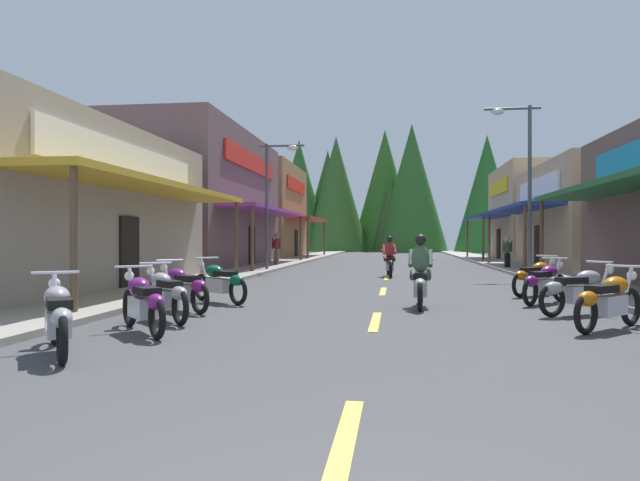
{
  "coord_description": "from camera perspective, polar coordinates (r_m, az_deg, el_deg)",
  "views": [
    {
      "loc": [
        0.37,
        -2.05,
        1.49
      ],
      "look_at": [
        -3.81,
        29.72,
        1.35
      ],
      "focal_mm": 32.68,
      "sensor_mm": 36.0,
      "label": 1
    }
  ],
  "objects": [
    {
      "name": "ground",
      "position": [
        25.49,
        6.67,
        -3.22
      ],
      "size": [
        9.89,
        76.77,
        0.1
      ],
      "primitive_type": "cube",
      "color": "#424244"
    },
    {
      "name": "sidewalk_left",
      "position": [
        26.28,
        -6.67,
        -2.87
      ],
      "size": [
        2.22,
        76.77,
        0.12
      ],
      "primitive_type": "cube",
      "color": "gray",
      "rests_on": "ground"
    },
    {
      "name": "sidewalk_right",
      "position": [
        26.1,
        20.09,
        -2.91
      ],
      "size": [
        2.22,
        76.77,
        0.12
      ],
      "primitive_type": "cube",
      "color": "#9E9991",
      "rests_on": "ground"
    },
    {
      "name": "centerline_dashes",
      "position": [
        28.53,
        6.76,
        -2.73
      ],
      "size": [
        0.16,
        51.06,
        0.01
      ],
      "color": "#E0C64C",
      "rests_on": "ground"
    },
    {
      "name": "storefront_left_nearest",
      "position": [
        18.92,
        -26.85,
        2.89
      ],
      "size": [
        8.14,
        12.7,
        4.72
      ],
      "color": "gray",
      "rests_on": "ground"
    },
    {
      "name": "storefront_left_middle",
      "position": [
        31.95,
        -14.1,
        3.82
      ],
      "size": [
        10.27,
        14.0,
        6.97
      ],
      "color": "brown",
      "rests_on": "ground"
    },
    {
      "name": "storefront_left_far",
      "position": [
        44.88,
        -7.9,
        2.79
      ],
      "size": [
        10.61,
        10.5,
        6.97
      ],
      "color": "olive",
      "rests_on": "ground"
    },
    {
      "name": "storefront_right_middle",
      "position": [
        30.89,
        26.61,
        2.12
      ],
      "size": [
        8.5,
        10.73,
        5.02
      ],
      "color": "tan",
      "rests_on": "ground"
    },
    {
      "name": "storefront_right_far",
      "position": [
        41.6,
        22.98,
        2.46
      ],
      "size": [
        10.46,
        9.23,
        6.22
      ],
      "color": "tan",
      "rests_on": "ground"
    },
    {
      "name": "streetlamp_left",
      "position": [
        25.95,
        -4.52,
        5.22
      ],
      "size": [
        2.08,
        0.3,
        5.67
      ],
      "color": "#474C51",
      "rests_on": "ground"
    },
    {
      "name": "streetlamp_right",
      "position": [
        23.37,
        19.12,
        6.87
      ],
      "size": [
        2.08,
        0.3,
        6.48
      ],
      "color": "#474C51",
      "rests_on": "ground"
    },
    {
      "name": "motorcycle_parked_right_1",
      "position": [
        10.51,
        26.42,
        -5.23
      ],
      "size": [
        1.57,
        1.59,
        1.04
      ],
      "rotation": [
        0.0,
        0.0,
        0.79
      ],
      "color": "black",
      "rests_on": "ground"
    },
    {
      "name": "motorcycle_parked_right_2",
      "position": [
        12.29,
        24.1,
        -4.44
      ],
      "size": [
        1.87,
        1.22,
        1.04
      ],
      "rotation": [
        0.0,
        0.0,
        0.56
      ],
      "color": "black",
      "rests_on": "ground"
    },
    {
      "name": "motorcycle_parked_right_3",
      "position": [
        14.12,
        21.15,
        -3.82
      ],
      "size": [
        1.39,
        1.75,
        1.04
      ],
      "rotation": [
        0.0,
        0.0,
        0.91
      ],
      "color": "black",
      "rests_on": "ground"
    },
    {
      "name": "motorcycle_parked_right_4",
      "position": [
        15.99,
        20.38,
        -3.35
      ],
      "size": [
        1.56,
        1.61,
        1.04
      ],
      "rotation": [
        0.0,
        0.0,
        0.8
      ],
      "color": "black",
      "rests_on": "ground"
    },
    {
      "name": "motorcycle_parked_left_0",
      "position": [
        8.19,
        -24.27,
        -6.78
      ],
      "size": [
        1.31,
        1.81,
        1.04
      ],
      "rotation": [
        0.0,
        0.0,
        2.18
      ],
      "color": "black",
      "rests_on": "ground"
    },
    {
      "name": "motorcycle_parked_left_1",
      "position": [
        9.55,
        -16.96,
        -5.77
      ],
      "size": [
        1.46,
        1.7,
        1.04
      ],
      "rotation": [
        0.0,
        0.0,
        2.27
      ],
      "color": "black",
      "rests_on": "ground"
    },
    {
      "name": "motorcycle_parked_left_2",
      "position": [
        10.82,
        -14.91,
        -5.06
      ],
      "size": [
        1.5,
        1.66,
        1.04
      ],
      "rotation": [
        0.0,
        0.0,
        2.3
      ],
      "color": "black",
      "rests_on": "ground"
    },
    {
      "name": "motorcycle_parked_left_3",
      "position": [
        12.2,
        -13.36,
        -4.46
      ],
      "size": [
        1.68,
        1.48,
        1.04
      ],
      "rotation": [
        0.0,
        0.0,
        2.42
      ],
      "color": "black",
      "rests_on": "ground"
    },
    {
      "name": "motorcycle_parked_left_4",
      "position": [
        13.56,
        -9.79,
        -3.98
      ],
      "size": [
        1.72,
        1.44,
        1.04
      ],
      "rotation": [
        0.0,
        0.0,
        2.45
      ],
      "color": "black",
      "rests_on": "ground"
    },
    {
      "name": "rider_cruising_lead",
      "position": [
        12.67,
        9.81,
        -3.52
      ],
      "size": [
        0.6,
        2.14,
        1.57
      ],
      "rotation": [
        0.0,
        0.0,
        1.52
      ],
      "color": "black",
      "rests_on": "ground"
    },
    {
      "name": "rider_cruising_trailing",
      "position": [
        22.48,
        6.82,
        -1.88
      ],
      "size": [
        0.6,
        2.14,
        1.57
      ],
      "rotation": [
        0.0,
        0.0,
        1.65
      ],
      "color": "black",
      "rests_on": "ground"
    },
    {
      "name": "pedestrian_by_shop",
      "position": [
        28.49,
        17.88,
        -0.95
      ],
      "size": [
        0.5,
        0.41,
        1.56
      ],
      "rotation": [
        0.0,
        0.0,
        2.13
      ],
      "color": "black",
      "rests_on": "ground"
    },
    {
      "name": "pedestrian_browsing",
      "position": [
        30.19,
        -4.29,
        -0.66
      ],
      "size": [
        0.52,
        0.39,
        1.73
      ],
      "rotation": [
        0.0,
        0.0,
        1.11
      ],
      "color": "#726659",
      "rests_on": "ground"
    },
    {
      "name": "treeline_backdrop",
      "position": [
        65.28,
        5.41,
        4.57
      ],
      "size": [
        27.0,
        13.8,
        14.0
      ],
      "color": "#275C23",
      "rests_on": "ground"
    }
  ]
}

